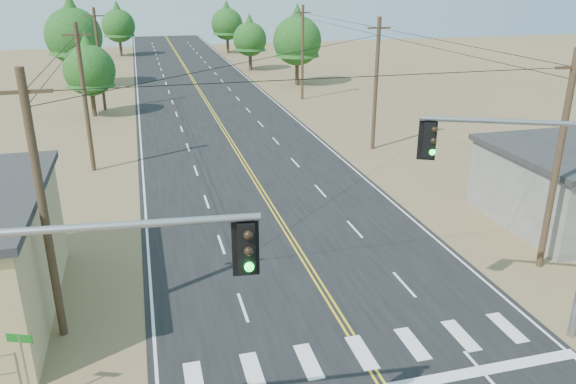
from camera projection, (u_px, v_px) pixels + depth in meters
name	position (u px, v px, depth m)	size (l,w,h in m)	color
road	(247.00, 167.00, 40.06)	(15.00, 200.00, 0.02)	black
utility_pole_left_near	(43.00, 209.00, 19.47)	(1.80, 0.30, 10.00)	#4C3826
utility_pole_left_mid	(85.00, 98.00, 37.54)	(1.80, 0.30, 10.00)	#4C3826
utility_pole_left_far	(99.00, 59.00, 55.60)	(1.80, 0.30, 10.00)	#4C3826
utility_pole_right_near	(558.00, 162.00, 24.48)	(1.80, 0.30, 10.00)	#4C3826
utility_pole_right_mid	(376.00, 84.00, 42.55)	(1.80, 0.30, 10.00)	#4C3826
utility_pole_right_far	(303.00, 52.00, 60.61)	(1.80, 0.30, 10.00)	#4C3826
signal_mast_left	(56.00, 329.00, 12.29)	(6.55, 1.05, 8.02)	gray
signal_mast_right	(545.00, 195.00, 19.42)	(5.82, 2.82, 8.36)	gray
street_sign	(24.00, 360.00, 16.91)	(0.77, 0.34, 2.76)	gray
tree_left_near	(89.00, 65.00, 53.04)	(4.83, 4.83, 8.05)	#3F2D1E
tree_left_mid	(73.00, 30.00, 66.99)	(6.67, 6.67, 11.11)	#3F2D1E
tree_left_far	(118.00, 22.00, 94.85)	(5.50, 5.50, 9.16)	#3F2D1E
tree_right_near	(297.00, 36.00, 68.43)	(5.92, 5.92, 9.87)	#3F2D1E
tree_right_mid	(250.00, 36.00, 80.29)	(4.79, 4.79, 7.98)	#3F2D1E
tree_right_far	(227.00, 21.00, 98.59)	(5.49, 5.49, 9.15)	#3F2D1E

